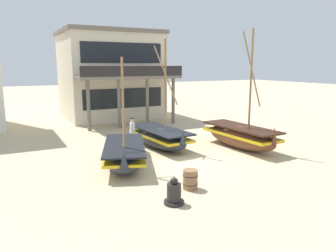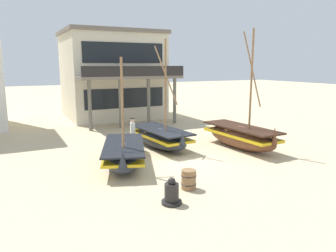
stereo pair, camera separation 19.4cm
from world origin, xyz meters
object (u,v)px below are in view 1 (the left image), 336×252
fishing_boat_far_right (124,154)px  fisherman_by_hull (132,134)px  capstan_winch (174,194)px  harbor_building_main (110,75)px  fishing_boat_centre_large (240,136)px  fishing_boat_near_left (160,137)px  wooden_barrel (190,179)px

fishing_boat_far_right → fisherman_by_hull: bearing=61.3°
capstan_winch → harbor_building_main: size_ratio=0.10×
fishing_boat_centre_large → fishing_boat_far_right: bearing=-179.3°
fishing_boat_near_left → capstan_winch: (-2.69, -6.49, -0.24)m
fisherman_by_hull → wooden_barrel: size_ratio=2.41×
fishing_boat_near_left → harbor_building_main: harbor_building_main is taller
fishing_boat_near_left → capstan_winch: 7.03m
fishing_boat_centre_large → capstan_winch: 7.88m
wooden_barrel → fishing_boat_far_right: bearing=107.7°
fisherman_by_hull → harbor_building_main: (2.37, 11.11, 2.68)m
fisherman_by_hull → capstan_winch: 6.94m
fishing_boat_centre_large → capstan_winch: (-6.44, -4.53, -0.32)m
fishing_boat_centre_large → harbor_building_main: 13.99m
fisherman_by_hull → fishing_boat_near_left: bearing=-12.7°
fishing_boat_centre_large → fishing_boat_far_right: fishing_boat_centre_large is taller
fishing_boat_centre_large → fisherman_by_hull: fishing_boat_centre_large is taller
capstan_winch → wooden_barrel: 1.38m
fisherman_by_hull → harbor_building_main: size_ratio=0.18×
wooden_barrel → fisherman_by_hull: bearing=88.6°
fishing_boat_far_right → wooden_barrel: (1.16, -3.61, -0.19)m
fishing_boat_near_left → fishing_boat_far_right: fishing_boat_near_left is taller
fishing_boat_near_left → fisherman_by_hull: size_ratio=3.32×
fishing_boat_far_right → wooden_barrel: 3.80m
wooden_barrel → capstan_winch: bearing=-143.1°
fishing_boat_far_right → harbor_building_main: 14.29m
fishing_boat_near_left → capstan_winch: fishing_boat_near_left is taller
fishing_boat_centre_large → fisherman_by_hull: size_ratio=3.60×
capstan_winch → harbor_building_main: 18.56m
fishing_boat_near_left → fishing_boat_far_right: (-2.74, -2.05, -0.04)m
fishing_boat_near_left → wooden_barrel: size_ratio=8.00×
fishing_boat_far_right → wooden_barrel: size_ratio=6.65×
wooden_barrel → harbor_building_main: (2.52, 17.09, 3.17)m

